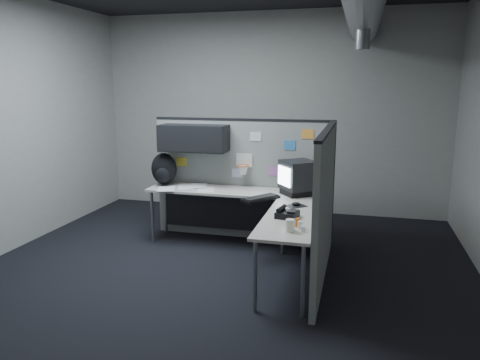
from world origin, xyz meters
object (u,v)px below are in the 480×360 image
(phone, at_px, (287,213))
(backpack, at_px, (164,169))
(desk, at_px, (249,205))
(monitor, at_px, (298,177))
(keyboard, at_px, (261,198))

(phone, relative_size, backpack, 0.60)
(desk, height_order, backpack, backpack)
(phone, bearing_deg, backpack, 168.05)
(monitor, xyz_separation_m, backpack, (-1.84, 0.12, -0.01))
(desk, xyz_separation_m, keyboard, (0.18, -0.14, 0.14))
(desk, distance_m, monitor, 0.70)
(monitor, relative_size, keyboard, 1.06)
(monitor, bearing_deg, keyboard, -128.61)
(desk, relative_size, backpack, 5.31)
(phone, bearing_deg, monitor, 110.92)
(keyboard, bearing_deg, monitor, 35.23)
(desk, distance_m, phone, 1.00)
(monitor, height_order, keyboard, monitor)
(desk, bearing_deg, monitor, 22.36)
(keyboard, relative_size, phone, 1.91)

